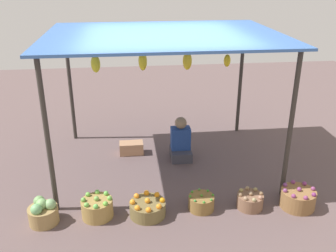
{
  "coord_description": "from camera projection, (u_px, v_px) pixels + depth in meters",
  "views": [
    {
      "loc": [
        -0.61,
        -5.89,
        3.22
      ],
      "look_at": [
        0.0,
        -0.6,
        0.95
      ],
      "focal_mm": 40.43,
      "sensor_mm": 36.0,
      "label": 1
    }
  ],
  "objects": [
    {
      "name": "basket_oranges",
      "position": [
        148.0,
        208.0,
        5.25
      ],
      "size": [
        0.5,
        0.5,
        0.27
      ],
      "color": "brown",
      "rests_on": "ground"
    },
    {
      "name": "wooden_crate_near_vendor",
      "position": [
        131.0,
        148.0,
        6.98
      ],
      "size": [
        0.43,
        0.24,
        0.22
      ],
      "primitive_type": "cube",
      "color": "#AD7D59",
      "rests_on": "ground"
    },
    {
      "name": "vendor_person",
      "position": [
        181.0,
        143.0,
        6.75
      ],
      "size": [
        0.36,
        0.44,
        0.78
      ],
      "color": "#3A3A46",
      "rests_on": "ground"
    },
    {
      "name": "basket_green_chilies",
      "position": [
        201.0,
        202.0,
        5.38
      ],
      "size": [
        0.37,
        0.37,
        0.24
      ],
      "color": "olive",
      "rests_on": "ground"
    },
    {
      "name": "basket_green_apples",
      "position": [
        97.0,
        208.0,
        5.21
      ],
      "size": [
        0.43,
        0.43,
        0.32
      ],
      "color": "#9D7D42",
      "rests_on": "ground"
    },
    {
      "name": "basket_potatoes",
      "position": [
        250.0,
        201.0,
        5.42
      ],
      "size": [
        0.37,
        0.37,
        0.26
      ],
      "color": "brown",
      "rests_on": "ground"
    },
    {
      "name": "ground_plane",
      "position": [
        164.0,
        162.0,
        6.71
      ],
      "size": [
        14.0,
        14.0,
        0.0
      ],
      "primitive_type": "plane",
      "color": "#5F4C4C"
    },
    {
      "name": "basket_purple_onions",
      "position": [
        298.0,
        198.0,
        5.43
      ],
      "size": [
        0.49,
        0.49,
        0.32
      ],
      "color": "olive",
      "rests_on": "ground"
    },
    {
      "name": "market_stall_structure",
      "position": [
        163.0,
        43.0,
        5.89
      ],
      "size": [
        3.65,
        2.74,
        2.25
      ],
      "color": "#38332D",
      "rests_on": "ground"
    },
    {
      "name": "basket_cabbages",
      "position": [
        43.0,
        212.0,
        5.08
      ],
      "size": [
        0.4,
        0.4,
        0.37
      ],
      "color": "#987A49",
      "rests_on": "ground"
    }
  ]
}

